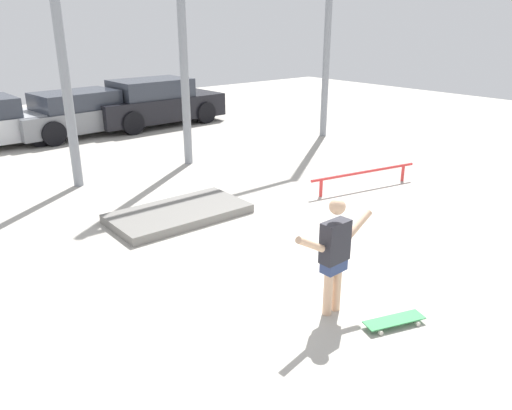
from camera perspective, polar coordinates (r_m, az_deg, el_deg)
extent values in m
plane|color=#B2ADA3|center=(7.56, 7.55, -6.39)|extent=(36.00, 36.00, 0.00)
cylinder|color=#DBAD89|center=(6.15, 8.25, -9.46)|extent=(0.11, 0.11, 0.70)
cylinder|color=#DBAD89|center=(6.25, 9.20, -8.96)|extent=(0.11, 0.11, 0.70)
cube|color=navy|center=(6.06, 8.88, -6.80)|extent=(0.32, 0.19, 0.15)
cube|color=#26262D|center=(5.93, 9.04, -4.14)|extent=(0.38, 0.20, 0.51)
sphere|color=#DBAD89|center=(5.76, 9.28, -0.17)|extent=(0.19, 0.19, 0.19)
cylinder|color=#DBAD89|center=(5.59, 6.26, -4.51)|extent=(0.45, 0.10, 0.31)
cylinder|color=#DBAD89|center=(6.20, 11.64, -2.22)|extent=(0.45, 0.10, 0.31)
cube|color=#338C4C|center=(6.24, 15.53, -12.55)|extent=(0.78, 0.44, 0.01)
cylinder|color=silver|center=(6.48, 16.82, -11.85)|extent=(0.06, 0.05, 0.05)
cylinder|color=silver|center=(6.34, 18.00, -12.77)|extent=(0.06, 0.05, 0.05)
cylinder|color=silver|center=(6.21, 12.92, -12.97)|extent=(0.06, 0.05, 0.05)
cylinder|color=silver|center=(6.06, 14.06, -13.97)|extent=(0.06, 0.05, 0.05)
cube|color=slate|center=(9.17, -8.80, -0.96)|extent=(2.47, 1.34, 0.16)
cylinder|color=red|center=(10.80, 12.28, 3.70)|extent=(2.65, 0.60, 0.06)
cylinder|color=red|center=(10.20, 7.43, 1.94)|extent=(0.07, 0.07, 0.36)
cylinder|color=red|center=(11.58, 16.43, 3.52)|extent=(0.07, 0.07, 0.36)
cylinder|color=gray|center=(11.00, -21.82, 19.62)|extent=(0.20, 0.20, 6.97)
cylinder|color=gray|center=(12.21, -8.51, 20.72)|extent=(0.20, 0.20, 6.97)
cylinder|color=gray|center=(15.36, 8.28, 20.65)|extent=(0.20, 0.20, 6.97)
cylinder|color=black|center=(17.12, -25.43, 8.25)|extent=(0.68, 0.23, 0.67)
cylinder|color=black|center=(15.44, -23.55, 7.38)|extent=(0.68, 0.23, 0.67)
cube|color=slate|center=(16.59, -19.17, 9.36)|extent=(4.43, 2.06, 0.63)
cube|color=#2D333D|center=(16.42, -19.94, 11.21)|extent=(2.49, 1.75, 0.52)
cylinder|color=black|center=(17.93, -16.49, 9.91)|extent=(0.72, 0.28, 0.71)
cylinder|color=black|center=(16.54, -13.67, 9.33)|extent=(0.72, 0.28, 0.71)
cylinder|color=black|center=(16.84, -24.43, 8.28)|extent=(0.72, 0.28, 0.71)
cylinder|color=black|center=(15.35, -22.15, 7.57)|extent=(0.72, 0.28, 0.71)
cube|color=black|center=(17.52, -11.26, 10.85)|extent=(4.54, 1.90, 0.75)
cube|color=#2D333D|center=(17.33, -11.94, 12.93)|extent=(2.51, 1.70, 0.58)
cylinder|color=black|center=(18.99, -8.91, 11.07)|extent=(0.73, 0.24, 0.72)
cylinder|color=black|center=(17.58, -5.78, 10.46)|extent=(0.73, 0.24, 0.72)
cylinder|color=black|center=(17.68, -16.60, 9.78)|extent=(0.73, 0.24, 0.72)
cylinder|color=black|center=(16.14, -13.91, 9.07)|extent=(0.73, 0.24, 0.72)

